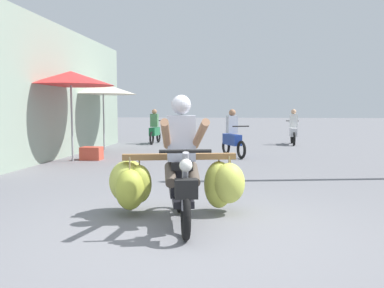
{
  "coord_description": "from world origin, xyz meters",
  "views": [
    {
      "loc": [
        0.61,
        -4.35,
        1.41
      ],
      "look_at": [
        -0.11,
        1.42,
        0.9
      ],
      "focal_mm": 37.6,
      "sensor_mm": 36.0,
      "label": 1
    }
  ],
  "objects": [
    {
      "name": "produce_crate",
      "position": [
        -3.52,
        6.27,
        0.18
      ],
      "size": [
        0.56,
        0.4,
        0.36
      ],
      "primitive_type": "cube",
      "color": "#CC4C38",
      "rests_on": "ground"
    },
    {
      "name": "motorbike_main_loaded",
      "position": [
        -0.24,
        0.77,
        0.49
      ],
      "size": [
        1.85,
        1.78,
        1.58
      ],
      "color": "black",
      "rests_on": "ground"
    },
    {
      "name": "market_umbrella_further_along",
      "position": [
        -4.02,
        8.71,
        2.07
      ],
      "size": [
        2.22,
        2.22,
        2.26
      ],
      "color": "#99999E",
      "rests_on": "ground"
    },
    {
      "name": "motorbike_distant_ahead_left",
      "position": [
        2.61,
        11.8,
        0.57
      ],
      "size": [
        0.5,
        1.62,
        1.4
      ],
      "color": "black",
      "rests_on": "ground"
    },
    {
      "name": "motorbike_distant_ahead_right",
      "position": [
        0.33,
        7.56,
        0.57
      ],
      "size": [
        0.83,
        1.5,
        1.4
      ],
      "color": "black",
      "rests_on": "ground"
    },
    {
      "name": "ground_plane",
      "position": [
        0.0,
        0.0,
        0.0
      ],
      "size": [
        120.0,
        120.0,
        0.0
      ],
      "primitive_type": "plane",
      "color": "slate"
    },
    {
      "name": "motorbike_distant_far_ahead",
      "position": [
        -2.9,
        11.56,
        0.57
      ],
      "size": [
        0.5,
        1.62,
        1.4
      ],
      "color": "black",
      "rests_on": "ground"
    },
    {
      "name": "shopfront_building",
      "position": [
        -6.86,
        7.47,
        1.88
      ],
      "size": [
        4.72,
        9.03,
        3.76
      ],
      "color": "gray",
      "rests_on": "ground"
    },
    {
      "name": "market_umbrella_near_shop",
      "position": [
        -3.93,
        5.94,
        2.22
      ],
      "size": [
        2.29,
        2.29,
        2.41
      ],
      "color": "#99999E",
      "rests_on": "ground"
    }
  ]
}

